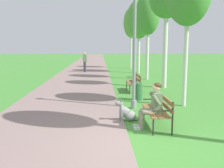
{
  "coord_description": "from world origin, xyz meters",
  "views": [
    {
      "loc": [
        -1.01,
        -5.47,
        2.25
      ],
      "look_at": [
        -0.59,
        3.32,
        0.9
      ],
      "focal_mm": 41.12,
      "sensor_mm": 36.0,
      "label": 1
    }
  ],
  "objects_px": {
    "birch_tree_fourth": "(148,14)",
    "pedestrian_distant": "(85,62)",
    "dog_grey": "(127,113)",
    "litter_bin": "(138,92)",
    "park_bench_near": "(159,109)",
    "birch_tree_third": "(167,0)",
    "birch_tree_fifth": "(139,19)",
    "park_bench_mid": "(134,81)",
    "person_seated_on_near_bench": "(153,104)",
    "lamp_post_near": "(134,47)",
    "birch_tree_sixth": "(131,23)"
  },
  "relations": [
    {
      "from": "birch_tree_fourth",
      "to": "pedestrian_distant",
      "type": "distance_m",
      "value": 7.0
    },
    {
      "from": "dog_grey",
      "to": "litter_bin",
      "type": "height_order",
      "value": "dog_grey"
    },
    {
      "from": "park_bench_near",
      "to": "birch_tree_third",
      "type": "height_order",
      "value": "birch_tree_third"
    },
    {
      "from": "birch_tree_third",
      "to": "birch_tree_fourth",
      "type": "distance_m",
      "value": 3.38
    },
    {
      "from": "birch_tree_fifth",
      "to": "pedestrian_distant",
      "type": "bearing_deg",
      "value": 174.21
    },
    {
      "from": "park_bench_mid",
      "to": "pedestrian_distant",
      "type": "height_order",
      "value": "pedestrian_distant"
    },
    {
      "from": "park_bench_near",
      "to": "pedestrian_distant",
      "type": "bearing_deg",
      "value": 101.33
    },
    {
      "from": "park_bench_near",
      "to": "person_seated_on_near_bench",
      "type": "relative_size",
      "value": 1.2
    },
    {
      "from": "person_seated_on_near_bench",
      "to": "birch_tree_fifth",
      "type": "xyz_separation_m",
      "value": [
        1.71,
        13.89,
        3.54
      ]
    },
    {
      "from": "park_bench_mid",
      "to": "litter_bin",
      "type": "height_order",
      "value": "park_bench_mid"
    },
    {
      "from": "birch_tree_fifth",
      "to": "litter_bin",
      "type": "distance_m",
      "value": 11.11
    },
    {
      "from": "dog_grey",
      "to": "lamp_post_near",
      "type": "xyz_separation_m",
      "value": [
        0.41,
        1.54,
        1.9
      ]
    },
    {
      "from": "park_bench_mid",
      "to": "dog_grey",
      "type": "bearing_deg",
      "value": -100.28
    },
    {
      "from": "pedestrian_distant",
      "to": "birch_tree_fifth",
      "type": "bearing_deg",
      "value": -5.79
    },
    {
      "from": "birch_tree_sixth",
      "to": "pedestrian_distant",
      "type": "distance_m",
      "value": 6.44
    },
    {
      "from": "person_seated_on_near_bench",
      "to": "litter_bin",
      "type": "xyz_separation_m",
      "value": [
        0.13,
        3.6,
        -0.33
      ]
    },
    {
      "from": "lamp_post_near",
      "to": "pedestrian_distant",
      "type": "xyz_separation_m",
      "value": [
        -2.42,
        12.12,
        -1.32
      ]
    },
    {
      "from": "park_bench_mid",
      "to": "pedestrian_distant",
      "type": "distance_m",
      "value": 9.26
    },
    {
      "from": "person_seated_on_near_bench",
      "to": "birch_tree_sixth",
      "type": "relative_size",
      "value": 0.22
    },
    {
      "from": "park_bench_mid",
      "to": "dog_grey",
      "type": "xyz_separation_m",
      "value": [
        -0.88,
        -4.87,
        -0.25
      ]
    },
    {
      "from": "park_bench_mid",
      "to": "birch_tree_fourth",
      "type": "distance_m",
      "value": 5.95
    },
    {
      "from": "park_bench_near",
      "to": "pedestrian_distant",
      "type": "xyz_separation_m",
      "value": [
        -2.85,
        14.2,
        0.33
      ]
    },
    {
      "from": "park_bench_mid",
      "to": "lamp_post_near",
      "type": "distance_m",
      "value": 3.75
    },
    {
      "from": "person_seated_on_near_bench",
      "to": "birch_tree_sixth",
      "type": "distance_m",
      "value": 18.26
    },
    {
      "from": "birch_tree_fourth",
      "to": "birch_tree_sixth",
      "type": "height_order",
      "value": "birch_tree_sixth"
    },
    {
      "from": "park_bench_mid",
      "to": "birch_tree_fourth",
      "type": "height_order",
      "value": "birch_tree_fourth"
    },
    {
      "from": "park_bench_near",
      "to": "park_bench_mid",
      "type": "bearing_deg",
      "value": 89.52
    },
    {
      "from": "birch_tree_fifth",
      "to": "pedestrian_distant",
      "type": "distance_m",
      "value": 5.52
    },
    {
      "from": "birch_tree_fifth",
      "to": "pedestrian_distant",
      "type": "xyz_separation_m",
      "value": [
        -4.35,
        0.44,
        -3.38
      ]
    },
    {
      "from": "birch_tree_fourth",
      "to": "litter_bin",
      "type": "height_order",
      "value": "birch_tree_fourth"
    },
    {
      "from": "dog_grey",
      "to": "birch_tree_fifth",
      "type": "bearing_deg",
      "value": 79.98
    },
    {
      "from": "birch_tree_third",
      "to": "birch_tree_sixth",
      "type": "bearing_deg",
      "value": 92.25
    },
    {
      "from": "pedestrian_distant",
      "to": "birch_tree_fourth",
      "type": "bearing_deg",
      "value": -45.26
    },
    {
      "from": "birch_tree_third",
      "to": "birch_tree_fourth",
      "type": "xyz_separation_m",
      "value": [
        -0.31,
        3.36,
        -0.27
      ]
    },
    {
      "from": "park_bench_near",
      "to": "pedestrian_distant",
      "type": "distance_m",
      "value": 14.49
    },
    {
      "from": "park_bench_mid",
      "to": "birch_tree_fourth",
      "type": "bearing_deg",
      "value": 72.19
    },
    {
      "from": "park_bench_mid",
      "to": "pedestrian_distant",
      "type": "bearing_deg",
      "value": 108.21
    },
    {
      "from": "park_bench_mid",
      "to": "lamp_post_near",
      "type": "bearing_deg",
      "value": -98.0
    },
    {
      "from": "birch_tree_fifth",
      "to": "birch_tree_sixth",
      "type": "xyz_separation_m",
      "value": [
        -0.16,
        3.95,
        0.04
      ]
    },
    {
      "from": "park_bench_mid",
      "to": "birch_tree_fifth",
      "type": "bearing_deg",
      "value": 80.13
    },
    {
      "from": "park_bench_near",
      "to": "pedestrian_distant",
      "type": "relative_size",
      "value": 0.91
    },
    {
      "from": "person_seated_on_near_bench",
      "to": "dog_grey",
      "type": "relative_size",
      "value": 1.53
    },
    {
      "from": "person_seated_on_near_bench",
      "to": "birch_tree_third",
      "type": "relative_size",
      "value": 0.22
    },
    {
      "from": "person_seated_on_near_bench",
      "to": "dog_grey",
      "type": "xyz_separation_m",
      "value": [
        -0.63,
        0.67,
        -0.42
      ]
    },
    {
      "from": "birch_tree_fifth",
      "to": "person_seated_on_near_bench",
      "type": "bearing_deg",
      "value": -97.0
    },
    {
      "from": "birch_tree_sixth",
      "to": "person_seated_on_near_bench",
      "type": "bearing_deg",
      "value": -94.94
    },
    {
      "from": "dog_grey",
      "to": "birch_tree_fifth",
      "type": "relative_size",
      "value": 0.14
    },
    {
      "from": "birch_tree_sixth",
      "to": "birch_tree_third",
      "type": "bearing_deg",
      "value": -87.75
    },
    {
      "from": "lamp_post_near",
      "to": "birch_tree_sixth",
      "type": "height_order",
      "value": "birch_tree_sixth"
    },
    {
      "from": "birch_tree_sixth",
      "to": "pedestrian_distant",
      "type": "height_order",
      "value": "birch_tree_sixth"
    }
  ]
}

